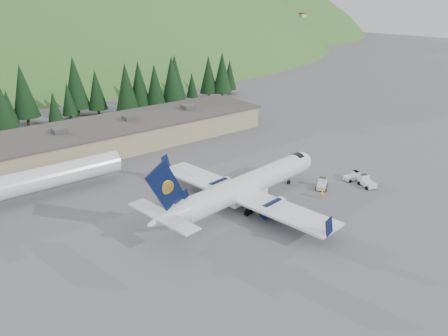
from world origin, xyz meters
TOP-DOWN VIEW (x-y plane):
  - ground at (0.00, 0.00)m, footprint 600.00×600.00m
  - airliner at (-1.00, -0.12)m, footprint 34.37×32.32m
  - second_airliner at (-24.92, 22.00)m, footprint 27.50×11.00m
  - baggage_tug_a at (13.35, -3.34)m, footprint 3.24×2.86m
  - baggage_tug_b at (20.20, -4.51)m, footprint 3.00×2.12m
  - baggage_tug_c at (19.81, -7.46)m, footprint 2.81×3.62m
  - terminal_building at (-5.01, 38.00)m, footprint 71.00×17.00m
  - ramp_worker at (10.19, -5.96)m, footprint 0.79×0.70m
  - tree_line at (-8.17, 61.33)m, footprint 115.03×19.71m
  - hills at (53.34, 207.38)m, footprint 614.00×330.00m

SIDE VIEW (x-z plane):
  - hills at x=53.34m, z-range -232.80..67.20m
  - ground at x=0.00m, z-range 0.00..0.00m
  - baggage_tug_b at x=20.20m, z-range -0.08..1.40m
  - baggage_tug_a at x=13.35m, z-range -0.08..1.48m
  - baggage_tug_c at x=19.81m, z-range -0.09..1.65m
  - ramp_worker at x=10.19m, z-range 0.00..1.81m
  - terminal_building at x=-5.01m, z-range -0.43..5.67m
  - airliner at x=-1.00m, z-range -2.66..8.74m
  - second_airliner at x=-24.92m, z-range -1.70..8.35m
  - tree_line at x=-8.17m, z-range 0.62..15.00m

